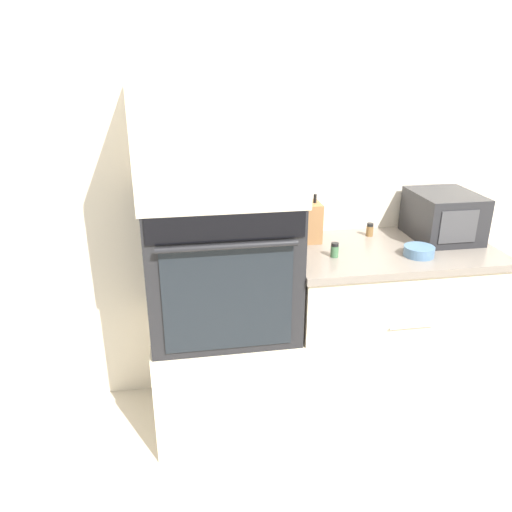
{
  "coord_description": "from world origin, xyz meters",
  "views": [
    {
      "loc": [
        -0.55,
        -1.91,
        1.83
      ],
      "look_at": [
        -0.2,
        0.21,
        0.96
      ],
      "focal_mm": 35.0,
      "sensor_mm": 36.0,
      "label": 1
    }
  ],
  "objects_px": {
    "bowl": "(419,251)",
    "condiment_jar_mid": "(370,230)",
    "condiment_jar_near": "(335,250)",
    "knife_block": "(309,222)",
    "microwave": "(443,216)",
    "wall_oven": "(221,263)"
  },
  "relations": [
    {
      "from": "bowl",
      "to": "condiment_jar_mid",
      "type": "xyz_separation_m",
      "value": [
        -0.13,
        0.31,
        0.01
      ]
    },
    {
      "from": "condiment_jar_near",
      "to": "knife_block",
      "type": "bearing_deg",
      "value": 104.83
    },
    {
      "from": "microwave",
      "to": "knife_block",
      "type": "relative_size",
      "value": 1.48
    },
    {
      "from": "bowl",
      "to": "condiment_jar_near",
      "type": "bearing_deg",
      "value": 172.18
    },
    {
      "from": "microwave",
      "to": "condiment_jar_mid",
      "type": "distance_m",
      "value": 0.38
    },
    {
      "from": "wall_oven",
      "to": "knife_block",
      "type": "xyz_separation_m",
      "value": [
        0.48,
        0.17,
        0.13
      ]
    },
    {
      "from": "condiment_jar_mid",
      "to": "condiment_jar_near",
      "type": "bearing_deg",
      "value": -137.17
    },
    {
      "from": "knife_block",
      "to": "bowl",
      "type": "height_order",
      "value": "knife_block"
    },
    {
      "from": "bowl",
      "to": "condiment_jar_near",
      "type": "distance_m",
      "value": 0.41
    },
    {
      "from": "condiment_jar_mid",
      "to": "microwave",
      "type": "bearing_deg",
      "value": -13.84
    },
    {
      "from": "wall_oven",
      "to": "bowl",
      "type": "distance_m",
      "value": 0.96
    },
    {
      "from": "knife_block",
      "to": "condiment_jar_mid",
      "type": "xyz_separation_m",
      "value": [
        0.34,
        0.01,
        -0.07
      ]
    },
    {
      "from": "wall_oven",
      "to": "condiment_jar_near",
      "type": "distance_m",
      "value": 0.55
    },
    {
      "from": "condiment_jar_near",
      "to": "condiment_jar_mid",
      "type": "height_order",
      "value": "same"
    },
    {
      "from": "microwave",
      "to": "wall_oven",
      "type": "bearing_deg",
      "value": -175.47
    },
    {
      "from": "condiment_jar_near",
      "to": "condiment_jar_mid",
      "type": "xyz_separation_m",
      "value": [
        0.28,
        0.26,
        -0.0
      ]
    },
    {
      "from": "wall_oven",
      "to": "condiment_jar_mid",
      "type": "distance_m",
      "value": 0.84
    },
    {
      "from": "condiment_jar_mid",
      "to": "bowl",
      "type": "bearing_deg",
      "value": -67.96
    },
    {
      "from": "wall_oven",
      "to": "knife_block",
      "type": "bearing_deg",
      "value": 19.63
    },
    {
      "from": "knife_block",
      "to": "condiment_jar_near",
      "type": "relative_size",
      "value": 3.49
    },
    {
      "from": "bowl",
      "to": "condiment_jar_mid",
      "type": "height_order",
      "value": "condiment_jar_mid"
    },
    {
      "from": "wall_oven",
      "to": "microwave",
      "type": "height_order",
      "value": "wall_oven"
    }
  ]
}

